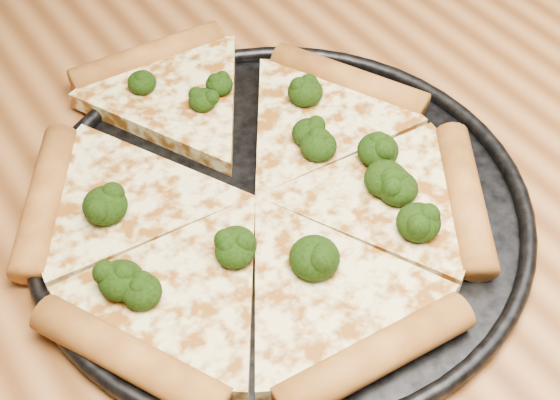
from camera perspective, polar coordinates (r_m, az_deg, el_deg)
dining_table at (r=0.75m, az=5.76°, el=-2.74°), size 1.20×0.90×0.75m
pizza_pan at (r=0.64m, az=-0.00°, el=-0.49°), size 0.40×0.40×0.02m
pizza at (r=0.64m, az=-2.04°, el=0.50°), size 0.38×0.40×0.03m
broccoli_florets at (r=0.62m, az=-0.13°, el=0.77°), size 0.26×0.29×0.03m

